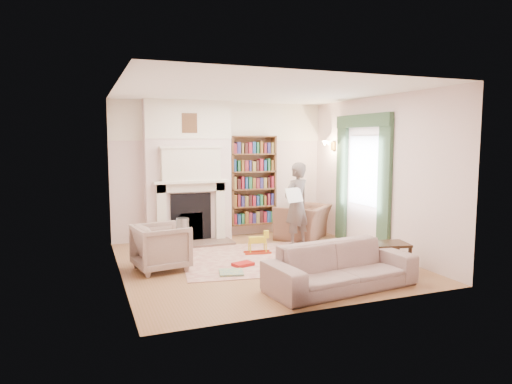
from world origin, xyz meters
name	(u,v)px	position (x,y,z in m)	size (l,w,h in m)	color
floor	(261,262)	(0.00, 0.00, 0.00)	(4.50, 4.50, 0.00)	olive
ceiling	(262,91)	(0.00, 0.00, 2.80)	(4.50, 4.50, 0.00)	white
wall_back	(222,170)	(0.00, 2.25, 1.40)	(4.50, 4.50, 0.00)	silver
wall_front	(333,193)	(0.00, -2.25, 1.40)	(4.50, 4.50, 0.00)	silver
wall_left	(118,183)	(-2.25, 0.00, 1.40)	(4.50, 4.50, 0.00)	silver
wall_right	(377,175)	(2.25, 0.00, 1.40)	(4.50, 4.50, 0.00)	silver
fireplace	(188,172)	(-0.75, 2.05, 1.39)	(1.70, 0.58, 2.80)	silver
bookcase	(253,180)	(0.65, 2.12, 1.18)	(1.00, 0.24, 1.85)	brown
window	(363,171)	(2.23, 0.40, 1.45)	(0.02, 0.90, 1.30)	silver
curtain_left	(385,187)	(2.20, -0.30, 1.20)	(0.07, 0.32, 2.40)	#2A422C
curtain_right	(342,181)	(2.20, 1.10, 1.20)	(0.07, 0.32, 2.40)	#2A422C
pelmet	(363,121)	(2.19, 0.40, 2.38)	(0.09, 1.70, 0.24)	#2A422C
wall_sconce	(325,146)	(2.03, 1.50, 1.90)	(0.20, 0.24, 0.24)	gold
rug	(267,258)	(0.18, 0.18, 0.01)	(2.87, 2.21, 0.01)	beige
armchair_reading	(303,222)	(1.49, 1.42, 0.34)	(1.06, 0.93, 0.69)	#52362C
armchair_left	(161,247)	(-1.63, 0.15, 0.36)	(0.77, 0.79, 0.72)	#B6AD96
sofa	(341,266)	(0.51, -1.64, 0.31)	(2.09, 0.82, 0.61)	#A89A8B
man_reading	(296,205)	(1.04, 0.82, 0.80)	(0.59, 0.38, 1.61)	#554944
newspaper	(294,195)	(0.89, 0.62, 1.02)	(0.40, 0.02, 0.28)	white
coffee_table	(384,257)	(1.57, -1.19, 0.23)	(0.70, 0.45, 0.45)	black
paraffin_heater	(183,232)	(-0.98, 1.58, 0.28)	(0.24, 0.24, 0.55)	#9EA2A5
rocking_horse	(257,242)	(0.14, 0.53, 0.21)	(0.48, 0.19, 0.42)	gold
board_game	(231,272)	(-0.68, -0.47, 0.03)	(0.36, 0.36, 0.03)	gold
game_box_lid	(243,264)	(-0.38, -0.14, 0.04)	(0.32, 0.21, 0.05)	#A21612
comic_annuals	(284,266)	(0.22, -0.44, 0.02)	(0.43, 0.73, 0.02)	red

